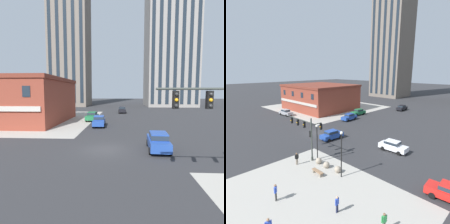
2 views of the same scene
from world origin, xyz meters
TOP-DOWN VIEW (x-y plane):
  - ground_plane at (0.00, 0.00)m, footprint 320.00×320.00m
  - sidewalk_far_corner at (-20.00, 20.00)m, footprint 32.00×32.00m
  - car_main_northbound_near at (4.83, -0.04)m, footprint 2.05×4.48m
  - car_main_northbound_far at (-4.18, 18.55)m, footprint 2.09×4.50m
  - car_main_southbound_near at (1.40, 33.05)m, footprint 2.01×4.46m
  - car_main_mid at (-2.14, 12.42)m, footprint 2.05×4.48m
  - storefront_block_near_corner at (-18.75, 16.61)m, footprint 19.89×17.65m
  - residential_tower_skyline_right at (19.96, 62.48)m, footprint 18.54×19.52m
  - residential_tower_skyline_left at (-19.17, 60.16)m, footprint 14.69×14.37m

SIDE VIEW (x-z plane):
  - ground_plane at x=0.00m, z-range 0.00..0.00m
  - sidewalk_far_corner at x=-20.00m, z-range -0.01..0.01m
  - car_main_northbound_near at x=4.83m, z-range 0.08..1.76m
  - car_main_northbound_far at x=-4.18m, z-range 0.08..1.76m
  - car_main_southbound_near at x=1.40m, z-range 0.08..1.76m
  - car_main_mid at x=-2.14m, z-range 0.08..1.76m
  - storefront_block_near_corner at x=-18.75m, z-range 0.01..7.89m
  - residential_tower_skyline_right at x=19.96m, z-range 0.02..61.09m
  - residential_tower_skyline_left at x=-19.17m, z-range 0.02..79.37m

